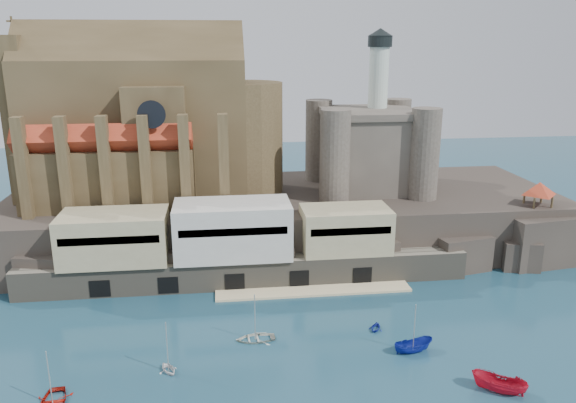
# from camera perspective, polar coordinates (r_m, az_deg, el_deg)

# --- Properties ---
(ground) EXTENTS (300.00, 300.00, 0.00)m
(ground) POSITION_cam_1_polar(r_m,az_deg,el_deg) (71.44, 3.47, -15.27)
(ground) COLOR #173B4C
(ground) RESTS_ON ground
(promontory) EXTENTS (100.00, 36.00, 10.00)m
(promontory) POSITION_cam_1_polar(r_m,az_deg,el_deg) (105.03, -0.48, -1.82)
(promontory) COLOR black
(promontory) RESTS_ON ground
(quay) EXTENTS (70.00, 12.00, 13.05)m
(quay) POSITION_cam_1_polar(r_m,az_deg,el_deg) (88.64, -5.71, -4.55)
(quay) COLOR #6B6455
(quay) RESTS_ON ground
(church) EXTENTS (47.00, 25.93, 30.51)m
(church) POSITION_cam_1_polar(r_m,az_deg,el_deg) (103.66, -14.03, 7.25)
(church) COLOR #463720
(church) RESTS_ON promontory
(castle_keep) EXTENTS (21.20, 21.20, 29.30)m
(castle_keep) POSITION_cam_1_polar(r_m,az_deg,el_deg) (106.44, 8.17, 5.70)
(castle_keep) COLOR #484139
(castle_keep) RESTS_ON promontory
(rock_outcrop) EXTENTS (14.50, 10.50, 8.70)m
(rock_outcrop) POSITION_cam_1_polar(r_m,az_deg,el_deg) (106.45, 23.67, -3.48)
(rock_outcrop) COLOR black
(rock_outcrop) RESTS_ON ground
(pavilion) EXTENTS (6.40, 6.40, 5.40)m
(pavilion) POSITION_cam_1_polar(r_m,az_deg,el_deg) (104.21, 24.16, 1.07)
(pavilion) COLOR #463720
(pavilion) RESTS_ON rock_outcrop
(boat_2) EXTENTS (2.32, 2.27, 5.17)m
(boat_2) POSITION_cam_1_polar(r_m,az_deg,el_deg) (73.62, 12.56, -14.65)
(boat_2) COLOR navy
(boat_2) RESTS_ON ground
(boat_4) EXTENTS (3.02, 2.66, 2.99)m
(boat_4) POSITION_cam_1_polar(r_m,az_deg,el_deg) (69.62, -12.02, -16.55)
(boat_4) COLOR silver
(boat_4) RESTS_ON ground
(boat_5) EXTENTS (3.12, 3.10, 5.93)m
(boat_5) POSITION_cam_1_polar(r_m,az_deg,el_deg) (69.02, 20.58, -17.62)
(boat_5) COLOR red
(boat_5) RESTS_ON ground
(boat_6) EXTENTS (1.29, 3.70, 5.10)m
(boat_6) POSITION_cam_1_polar(r_m,az_deg,el_deg) (74.52, -3.34, -13.85)
(boat_6) COLOR beige
(boat_6) RESTS_ON ground
(boat_7) EXTENTS (2.69, 2.35, 2.66)m
(boat_7) POSITION_cam_1_polar(r_m,az_deg,el_deg) (77.65, 8.89, -12.71)
(boat_7) COLOR #17269D
(boat_7) RESTS_ON ground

